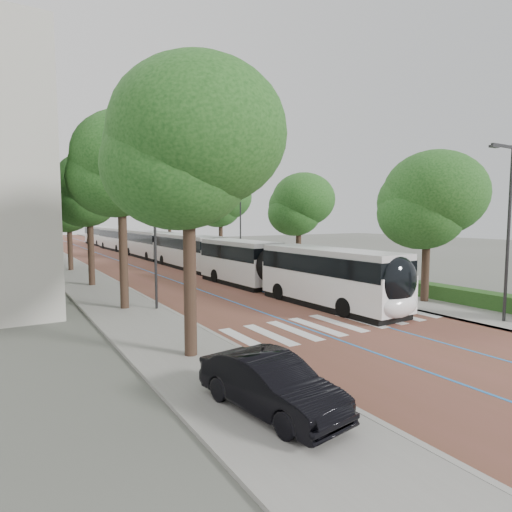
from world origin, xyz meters
The scene contains 21 objects.
ground centered at (0.00, 0.00, 0.00)m, with size 160.00×160.00×0.00m, color #51544C.
road centered at (0.00, 40.00, 0.01)m, with size 11.00×140.00×0.02m, color brown.
sidewalk_left centered at (-7.50, 40.00, 0.06)m, with size 4.00×140.00×0.12m, color gray.
sidewalk_right centered at (7.50, 40.00, 0.06)m, with size 4.00×140.00×0.12m, color gray.
kerb_left centered at (-5.60, 40.00, 0.06)m, with size 0.20×140.00×0.14m, color gray.
kerb_right centered at (5.60, 40.00, 0.06)m, with size 0.20×140.00×0.14m, color gray.
zebra_crossing centered at (0.20, 1.00, 0.03)m, with size 10.55×3.60×0.01m.
lane_line_left centered at (-1.60, 40.00, 0.02)m, with size 0.12×126.00×0.01m, color blue.
lane_line_right centered at (1.60, 40.00, 0.02)m, with size 0.12×126.00×0.01m, color blue.
hedge centered at (9.10, 0.00, 0.52)m, with size 1.20×14.00×0.80m, color #1F4618.
streetlight_near centered at (6.62, -3.00, 4.82)m, with size 1.82×0.20×8.00m.
streetlight_far centered at (6.62, 22.00, 4.82)m, with size 1.82×0.20×8.00m.
lamp_post_left centered at (-6.10, 8.00, 4.12)m, with size 0.14×0.14×8.00m, color #29292B.
trees_left centered at (-7.50, 23.32, 6.88)m, with size 6.05×60.55×9.79m.
trees_right centered at (7.70, 23.69, 5.96)m, with size 6.04×47.81×9.03m.
lead_bus centered at (2.19, 7.86, 1.63)m, with size 3.20×18.48×3.20m.
bus_queued_0 centered at (2.45, 24.24, 1.62)m, with size 2.60×12.41×3.20m.
bus_queued_1 centered at (2.39, 36.78, 1.62)m, with size 2.63×12.42×3.20m.
bus_queued_2 centered at (2.18, 50.42, 1.62)m, with size 2.98×12.48×3.20m.
bus_queued_3 centered at (2.20, 63.82, 1.62)m, with size 2.81×12.45×3.20m.
parked_car centered at (-7.51, -5.10, 0.82)m, with size 1.49×4.28×1.41m, color black.
Camera 1 is at (-13.12, -13.65, 4.95)m, focal length 30.00 mm.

